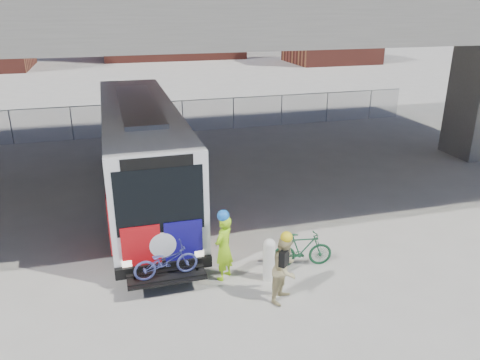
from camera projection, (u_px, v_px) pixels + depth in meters
name	position (u px, v px, depth m)	size (l,w,h in m)	color
ground	(212.00, 222.00, 15.90)	(160.00, 160.00, 0.00)	#9E9991
bus	(141.00, 144.00, 17.26)	(2.67, 12.91, 3.69)	silver
overpass	(184.00, 16.00, 17.16)	(40.00, 16.00, 7.95)	#605E59
chainlink_fence	(165.00, 109.00, 26.18)	(30.00, 0.06, 30.00)	gray
brick_buildings	(135.00, 16.00, 57.62)	(54.00, 22.00, 12.00)	maroon
bollard	(269.00, 258.00, 12.44)	(0.32, 0.32, 1.21)	silver
cyclist_hivis	(224.00, 246.00, 12.38)	(0.79, 0.78, 2.02)	#9FE718
cyclist_tan	(285.00, 268.00, 11.50)	(1.06, 1.05, 1.89)	tan
bike_parked	(302.00, 250.00, 13.12)	(0.48, 1.71, 1.03)	#164628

